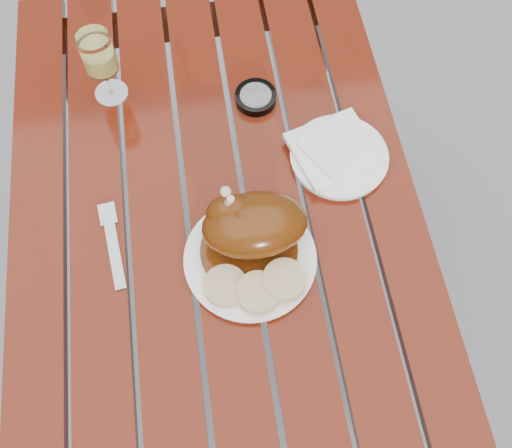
{
  "coord_description": "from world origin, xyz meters",
  "views": [
    {
      "loc": [
        0.0,
        -0.55,
        1.74
      ],
      "look_at": [
        0.07,
        -0.09,
        0.78
      ],
      "focal_mm": 40.0,
      "sensor_mm": 36.0,
      "label": 1
    }
  ],
  "objects_px": {
    "table": "(223,266)",
    "wine_glass": "(103,67)",
    "dinner_plate": "(250,259)",
    "ashtray": "(256,97)",
    "side_plate": "(339,157)"
  },
  "relations": [
    {
      "from": "table",
      "to": "side_plate",
      "type": "xyz_separation_m",
      "value": [
        0.26,
        0.05,
        0.38
      ]
    },
    {
      "from": "wine_glass",
      "to": "ashtray",
      "type": "relative_size",
      "value": 1.88
    },
    {
      "from": "dinner_plate",
      "to": "ashtray",
      "type": "distance_m",
      "value": 0.37
    },
    {
      "from": "table",
      "to": "side_plate",
      "type": "distance_m",
      "value": 0.47
    },
    {
      "from": "dinner_plate",
      "to": "wine_glass",
      "type": "bearing_deg",
      "value": 118.97
    },
    {
      "from": "dinner_plate",
      "to": "ashtray",
      "type": "bearing_deg",
      "value": 79.81
    },
    {
      "from": "dinner_plate",
      "to": "side_plate",
      "type": "xyz_separation_m",
      "value": [
        0.21,
        0.2,
        0.0
      ]
    },
    {
      "from": "wine_glass",
      "to": "side_plate",
      "type": "distance_m",
      "value": 0.52
    },
    {
      "from": "table",
      "to": "side_plate",
      "type": "relative_size",
      "value": 5.99
    },
    {
      "from": "table",
      "to": "wine_glass",
      "type": "xyz_separation_m",
      "value": [
        -0.19,
        0.29,
        0.46
      ]
    },
    {
      "from": "ashtray",
      "to": "side_plate",
      "type": "bearing_deg",
      "value": -49.94
    },
    {
      "from": "table",
      "to": "wine_glass",
      "type": "distance_m",
      "value": 0.57
    },
    {
      "from": "table",
      "to": "ashtray",
      "type": "xyz_separation_m",
      "value": [
        0.12,
        0.22,
        0.39
      ]
    },
    {
      "from": "table",
      "to": "wine_glass",
      "type": "bearing_deg",
      "value": 123.46
    },
    {
      "from": "dinner_plate",
      "to": "side_plate",
      "type": "relative_size",
      "value": 1.24
    }
  ]
}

